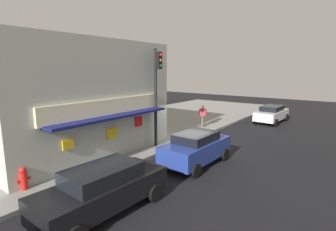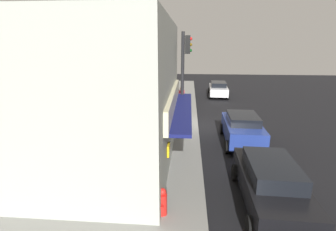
{
  "view_description": "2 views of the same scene",
  "coord_description": "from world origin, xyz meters",
  "px_view_note": "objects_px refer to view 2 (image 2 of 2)",
  "views": [
    {
      "loc": [
        -13.36,
        -8.56,
        4.7
      ],
      "look_at": [
        -0.28,
        1.28,
        1.75
      ],
      "focal_mm": 27.56,
      "sensor_mm": 36.0,
      "label": 1
    },
    {
      "loc": [
        -16.07,
        0.64,
        5.22
      ],
      "look_at": [
        -1.49,
        1.84,
        1.13
      ],
      "focal_mm": 27.46,
      "sensor_mm": 36.0,
      "label": 2
    }
  ],
  "objects_px": {
    "potted_plant_by_window": "(141,149)",
    "parked_car_blue": "(242,128)",
    "parked_car_white": "(218,89)",
    "trash_can": "(156,142)",
    "parked_car_black": "(270,183)",
    "traffic_light": "(184,71)",
    "fire_hydrant": "(163,202)",
    "pedestrian": "(181,97)",
    "potted_plant_by_doorway": "(154,176)"
  },
  "relations": [
    {
      "from": "traffic_light",
      "to": "parked_car_black",
      "type": "xyz_separation_m",
      "value": [
        -6.45,
        -3.0,
        -2.97
      ]
    },
    {
      "from": "potted_plant_by_window",
      "to": "pedestrian",
      "type": "bearing_deg",
      "value": -8.38
    },
    {
      "from": "fire_hydrant",
      "to": "pedestrian",
      "type": "relative_size",
      "value": 0.51
    },
    {
      "from": "pedestrian",
      "to": "trash_can",
      "type": "bearing_deg",
      "value": 173.67
    },
    {
      "from": "traffic_light",
      "to": "parked_car_white",
      "type": "height_order",
      "value": "traffic_light"
    },
    {
      "from": "potted_plant_by_window",
      "to": "parked_car_white",
      "type": "xyz_separation_m",
      "value": [
        15.8,
        -5.05,
        0.12
      ]
    },
    {
      "from": "parked_car_blue",
      "to": "traffic_light",
      "type": "bearing_deg",
      "value": 75.36
    },
    {
      "from": "fire_hydrant",
      "to": "parked_car_blue",
      "type": "distance_m",
      "value": 7.55
    },
    {
      "from": "parked_car_black",
      "to": "traffic_light",
      "type": "bearing_deg",
      "value": 24.93
    },
    {
      "from": "traffic_light",
      "to": "potted_plant_by_window",
      "type": "height_order",
      "value": "traffic_light"
    },
    {
      "from": "potted_plant_by_window",
      "to": "parked_car_white",
      "type": "distance_m",
      "value": 16.59
    },
    {
      "from": "parked_car_blue",
      "to": "parked_car_black",
      "type": "distance_m",
      "value": 5.62
    },
    {
      "from": "fire_hydrant",
      "to": "potted_plant_by_window",
      "type": "bearing_deg",
      "value": 19.65
    },
    {
      "from": "fire_hydrant",
      "to": "parked_car_white",
      "type": "xyz_separation_m",
      "value": [
        19.57,
        -3.7,
        0.19
      ]
    },
    {
      "from": "fire_hydrant",
      "to": "parked_car_white",
      "type": "height_order",
      "value": "parked_car_white"
    },
    {
      "from": "fire_hydrant",
      "to": "parked_car_black",
      "type": "xyz_separation_m",
      "value": [
        1.0,
        -3.45,
        0.22
      ]
    },
    {
      "from": "trash_can",
      "to": "potted_plant_by_doorway",
      "type": "relative_size",
      "value": 0.75
    },
    {
      "from": "potted_plant_by_doorway",
      "to": "parked_car_white",
      "type": "height_order",
      "value": "parked_car_white"
    },
    {
      "from": "traffic_light",
      "to": "trash_can",
      "type": "relative_size",
      "value": 7.46
    },
    {
      "from": "traffic_light",
      "to": "pedestrian",
      "type": "relative_size",
      "value": 3.3
    },
    {
      "from": "traffic_light",
      "to": "parked_car_white",
      "type": "relative_size",
      "value": 1.28
    },
    {
      "from": "trash_can",
      "to": "parked_car_black",
      "type": "xyz_separation_m",
      "value": [
        -3.97,
        -4.3,
        0.27
      ]
    },
    {
      "from": "potted_plant_by_window",
      "to": "potted_plant_by_doorway",
      "type": "bearing_deg",
      "value": -160.19
    },
    {
      "from": "potted_plant_by_window",
      "to": "trash_can",
      "type": "bearing_deg",
      "value": -22.11
    },
    {
      "from": "trash_can",
      "to": "fire_hydrant",
      "type": "bearing_deg",
      "value": -170.24
    },
    {
      "from": "trash_can",
      "to": "potted_plant_by_window",
      "type": "xyz_separation_m",
      "value": [
        -1.21,
        0.49,
        0.12
      ]
    },
    {
      "from": "parked_car_white",
      "to": "parked_car_black",
      "type": "height_order",
      "value": "parked_car_black"
    },
    {
      "from": "trash_can",
      "to": "potted_plant_by_doorway",
      "type": "height_order",
      "value": "potted_plant_by_doorway"
    },
    {
      "from": "traffic_light",
      "to": "trash_can",
      "type": "height_order",
      "value": "traffic_light"
    },
    {
      "from": "trash_can",
      "to": "parked_car_white",
      "type": "distance_m",
      "value": 15.29
    },
    {
      "from": "traffic_light",
      "to": "fire_hydrant",
      "type": "xyz_separation_m",
      "value": [
        -7.45,
        0.45,
        -3.19
      ]
    },
    {
      "from": "fire_hydrant",
      "to": "trash_can",
      "type": "height_order",
      "value": "fire_hydrant"
    },
    {
      "from": "parked_car_white",
      "to": "parked_car_black",
      "type": "xyz_separation_m",
      "value": [
        -18.57,
        0.26,
        0.04
      ]
    },
    {
      "from": "parked_car_black",
      "to": "fire_hydrant",
      "type": "bearing_deg",
      "value": 106.24
    },
    {
      "from": "trash_can",
      "to": "potted_plant_by_doorway",
      "type": "distance_m",
      "value": 3.74
    },
    {
      "from": "potted_plant_by_window",
      "to": "traffic_light",
      "type": "bearing_deg",
      "value": -25.99
    },
    {
      "from": "parked_car_white",
      "to": "trash_can",
      "type": "bearing_deg",
      "value": 162.65
    },
    {
      "from": "potted_plant_by_window",
      "to": "parked_car_black",
      "type": "bearing_deg",
      "value": -119.98
    },
    {
      "from": "fire_hydrant",
      "to": "trash_can",
      "type": "bearing_deg",
      "value": 9.76
    },
    {
      "from": "potted_plant_by_window",
      "to": "parked_car_black",
      "type": "relative_size",
      "value": 0.21
    },
    {
      "from": "pedestrian",
      "to": "potted_plant_by_window",
      "type": "distance_m",
      "value": 9.91
    },
    {
      "from": "potted_plant_by_window",
      "to": "parked_car_blue",
      "type": "distance_m",
      "value": 5.73
    },
    {
      "from": "pedestrian",
      "to": "parked_car_white",
      "type": "xyz_separation_m",
      "value": [
        6.01,
        -3.61,
        -0.35
      ]
    },
    {
      "from": "potted_plant_by_doorway",
      "to": "potted_plant_by_window",
      "type": "bearing_deg",
      "value": 19.81
    },
    {
      "from": "traffic_light",
      "to": "potted_plant_by_window",
      "type": "xyz_separation_m",
      "value": [
        -3.68,
        1.8,
        -3.12
      ]
    },
    {
      "from": "fire_hydrant",
      "to": "potted_plant_by_window",
      "type": "xyz_separation_m",
      "value": [
        3.77,
        1.35,
        0.07
      ]
    },
    {
      "from": "traffic_light",
      "to": "pedestrian",
      "type": "distance_m",
      "value": 6.67
    },
    {
      "from": "pedestrian",
      "to": "parked_car_blue",
      "type": "relative_size",
      "value": 0.42
    },
    {
      "from": "pedestrian",
      "to": "parked_car_blue",
      "type": "bearing_deg",
      "value": -153.06
    },
    {
      "from": "trash_can",
      "to": "parked_car_black",
      "type": "height_order",
      "value": "parked_car_black"
    }
  ]
}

